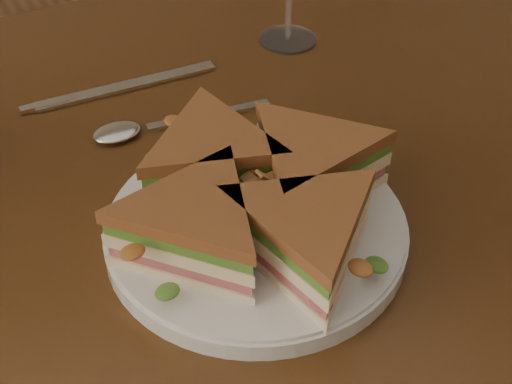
% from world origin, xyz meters
% --- Properties ---
extents(table, '(1.20, 0.80, 0.75)m').
position_xyz_m(table, '(0.00, 0.00, 0.65)').
color(table, '#331B0B').
rests_on(table, ground).
extents(plate, '(0.25, 0.25, 0.02)m').
position_xyz_m(plate, '(0.03, -0.10, 0.76)').
color(plate, silver).
rests_on(plate, table).
extents(sandwich_wedges, '(0.28, 0.28, 0.06)m').
position_xyz_m(sandwich_wedges, '(0.03, -0.10, 0.80)').
color(sandwich_wedges, '#FFE6BC').
rests_on(sandwich_wedges, plate).
extents(crisps_mound, '(0.09, 0.09, 0.05)m').
position_xyz_m(crisps_mound, '(0.03, -0.10, 0.79)').
color(crisps_mound, '#C85119').
rests_on(crisps_mound, plate).
extents(spoon, '(0.18, 0.04, 0.01)m').
position_xyz_m(spoon, '(-0.00, 0.09, 0.75)').
color(spoon, silver).
rests_on(spoon, table).
extents(knife, '(0.22, 0.02, 0.00)m').
position_xyz_m(knife, '(0.00, 0.17, 0.75)').
color(knife, silver).
rests_on(knife, table).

